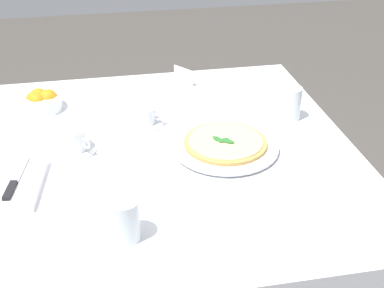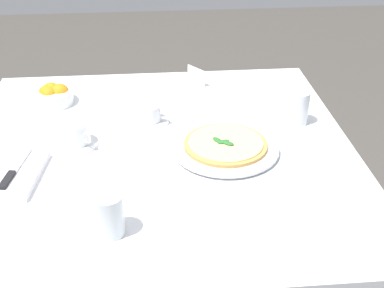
{
  "view_description": "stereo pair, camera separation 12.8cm",
  "coord_description": "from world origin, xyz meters",
  "px_view_note": "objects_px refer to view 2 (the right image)",
  "views": [
    {
      "loc": [
        -1.29,
        0.15,
        1.54
      ],
      "look_at": [
        -0.02,
        -0.09,
        0.78
      ],
      "focal_mm": 49.26,
      "sensor_mm": 36.0,
      "label": 1
    },
    {
      "loc": [
        -1.3,
        0.02,
        1.54
      ],
      "look_at": [
        -0.02,
        -0.09,
        0.78
      ],
      "focal_mm": 49.26,
      "sensor_mm": 36.0,
      "label": 2
    }
  ],
  "objects_px": {
    "pizza_plate": "(225,148)",
    "coffee_cup_back_corner": "(149,115)",
    "napkin_folded": "(15,174)",
    "water_glass_near_left": "(297,109)",
    "pizza": "(226,144)",
    "citrus_bowl": "(52,95)",
    "menu_card": "(196,76)",
    "water_glass_far_left": "(109,217)",
    "coffee_cup_near_right": "(75,135)",
    "dinner_knife": "(14,169)"
  },
  "relations": [
    {
      "from": "coffee_cup_back_corner",
      "to": "water_glass_near_left",
      "type": "relative_size",
      "value": 1.23
    },
    {
      "from": "coffee_cup_back_corner",
      "to": "napkin_folded",
      "type": "bearing_deg",
      "value": 128.27
    },
    {
      "from": "pizza",
      "to": "pizza_plate",
      "type": "bearing_deg",
      "value": -64.96
    },
    {
      "from": "pizza_plate",
      "to": "pizza",
      "type": "bearing_deg",
      "value": 115.04
    },
    {
      "from": "citrus_bowl",
      "to": "menu_card",
      "type": "xyz_separation_m",
      "value": [
        0.12,
        -0.5,
        0.0
      ]
    },
    {
      "from": "napkin_folded",
      "to": "menu_card",
      "type": "bearing_deg",
      "value": -36.28
    },
    {
      "from": "coffee_cup_back_corner",
      "to": "menu_card",
      "type": "relative_size",
      "value": 1.74
    },
    {
      "from": "dinner_knife",
      "to": "citrus_bowl",
      "type": "relative_size",
      "value": 1.3
    },
    {
      "from": "water_glass_far_left",
      "to": "napkin_folded",
      "type": "relative_size",
      "value": 0.44
    },
    {
      "from": "citrus_bowl",
      "to": "menu_card",
      "type": "distance_m",
      "value": 0.51
    },
    {
      "from": "coffee_cup_near_right",
      "to": "napkin_folded",
      "type": "xyz_separation_m",
      "value": [
        -0.16,
        0.14,
        -0.02
      ]
    },
    {
      "from": "pizza_plate",
      "to": "napkin_folded",
      "type": "bearing_deg",
      "value": 98.34
    },
    {
      "from": "coffee_cup_near_right",
      "to": "water_glass_far_left",
      "type": "bearing_deg",
      "value": -164.13
    },
    {
      "from": "napkin_folded",
      "to": "citrus_bowl",
      "type": "relative_size",
      "value": 1.56
    },
    {
      "from": "pizza_plate",
      "to": "coffee_cup_back_corner",
      "type": "relative_size",
      "value": 2.34
    },
    {
      "from": "pizza_plate",
      "to": "citrus_bowl",
      "type": "relative_size",
      "value": 2.03
    },
    {
      "from": "dinner_knife",
      "to": "water_glass_far_left",
      "type": "bearing_deg",
      "value": -124.48
    },
    {
      "from": "pizza_plate",
      "to": "dinner_knife",
      "type": "height_order",
      "value": "dinner_knife"
    },
    {
      "from": "pizza",
      "to": "citrus_bowl",
      "type": "distance_m",
      "value": 0.65
    },
    {
      "from": "water_glass_far_left",
      "to": "menu_card",
      "type": "bearing_deg",
      "value": -18.65
    },
    {
      "from": "water_glass_near_left",
      "to": "coffee_cup_near_right",
      "type": "bearing_deg",
      "value": 96.68
    },
    {
      "from": "napkin_folded",
      "to": "menu_card",
      "type": "distance_m",
      "value": 0.78
    },
    {
      "from": "pizza",
      "to": "coffee_cup_back_corner",
      "type": "xyz_separation_m",
      "value": [
        0.2,
        0.21,
        0.0
      ]
    },
    {
      "from": "coffee_cup_back_corner",
      "to": "water_glass_far_left",
      "type": "distance_m",
      "value": 0.54
    },
    {
      "from": "coffee_cup_back_corner",
      "to": "napkin_folded",
      "type": "height_order",
      "value": "coffee_cup_back_corner"
    },
    {
      "from": "coffee_cup_back_corner",
      "to": "citrus_bowl",
      "type": "bearing_deg",
      "value": 62.6
    },
    {
      "from": "dinner_knife",
      "to": "menu_card",
      "type": "xyz_separation_m",
      "value": [
        0.56,
        -0.53,
        0.01
      ]
    },
    {
      "from": "coffee_cup_back_corner",
      "to": "water_glass_near_left",
      "type": "height_order",
      "value": "water_glass_near_left"
    },
    {
      "from": "water_glass_near_left",
      "to": "napkin_folded",
      "type": "xyz_separation_m",
      "value": [
        -0.24,
        0.82,
        -0.04
      ]
    },
    {
      "from": "pizza",
      "to": "napkin_folded",
      "type": "bearing_deg",
      "value": 98.33
    },
    {
      "from": "pizza",
      "to": "water_glass_far_left",
      "type": "xyz_separation_m",
      "value": [
        -0.33,
        0.31,
        0.02
      ]
    },
    {
      "from": "pizza_plate",
      "to": "citrus_bowl",
      "type": "distance_m",
      "value": 0.65
    },
    {
      "from": "water_glass_far_left",
      "to": "water_glass_near_left",
      "type": "xyz_separation_m",
      "value": [
        0.48,
        -0.56,
        0.0
      ]
    },
    {
      "from": "water_glass_far_left",
      "to": "water_glass_near_left",
      "type": "bearing_deg",
      "value": -49.08
    },
    {
      "from": "pizza_plate",
      "to": "coffee_cup_back_corner",
      "type": "distance_m",
      "value": 0.29
    },
    {
      "from": "coffee_cup_back_corner",
      "to": "coffee_cup_near_right",
      "type": "bearing_deg",
      "value": 120.18
    },
    {
      "from": "pizza",
      "to": "napkin_folded",
      "type": "relative_size",
      "value": 1.01
    },
    {
      "from": "pizza",
      "to": "menu_card",
      "type": "height_order",
      "value": "menu_card"
    },
    {
      "from": "coffee_cup_near_right",
      "to": "menu_card",
      "type": "relative_size",
      "value": 1.74
    },
    {
      "from": "water_glass_near_left",
      "to": "dinner_knife",
      "type": "relative_size",
      "value": 0.54
    },
    {
      "from": "dinner_knife",
      "to": "citrus_bowl",
      "type": "xyz_separation_m",
      "value": [
        0.45,
        -0.03,
        0.0
      ]
    },
    {
      "from": "pizza_plate",
      "to": "water_glass_near_left",
      "type": "distance_m",
      "value": 0.29
    },
    {
      "from": "water_glass_far_left",
      "to": "menu_card",
      "type": "relative_size",
      "value": 1.37
    },
    {
      "from": "coffee_cup_near_right",
      "to": "dinner_knife",
      "type": "bearing_deg",
      "value": 137.19
    },
    {
      "from": "water_glass_far_left",
      "to": "coffee_cup_near_right",
      "type": "bearing_deg",
      "value": 15.87
    },
    {
      "from": "coffee_cup_back_corner",
      "to": "pizza_plate",
      "type": "bearing_deg",
      "value": -132.79
    },
    {
      "from": "pizza_plate",
      "to": "napkin_folded",
      "type": "relative_size",
      "value": 1.3
    },
    {
      "from": "coffee_cup_back_corner",
      "to": "citrus_bowl",
      "type": "xyz_separation_m",
      "value": [
        0.17,
        0.32,
        0.0
      ]
    },
    {
      "from": "citrus_bowl",
      "to": "pizza_plate",
      "type": "bearing_deg",
      "value": -124.25
    },
    {
      "from": "napkin_folded",
      "to": "pizza_plate",
      "type": "bearing_deg",
      "value": -74.66
    }
  ]
}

